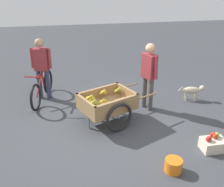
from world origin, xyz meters
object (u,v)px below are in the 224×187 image
(cyclist_person, at_px, (41,64))
(dog, at_px, (193,90))
(fruit_cart, at_px, (107,104))
(bicycle, at_px, (42,88))
(plastic_bucket, at_px, (173,165))
(vendor_person, at_px, (149,71))
(apple_crate, at_px, (213,144))

(cyclist_person, xyz_separation_m, dog, (-3.76, 0.77, -0.67))
(fruit_cart, bearing_deg, bicycle, -42.55)
(plastic_bucket, bearing_deg, cyclist_person, -55.24)
(cyclist_person, bearing_deg, bicycle, 75.80)
(bicycle, bearing_deg, vendor_person, 160.98)
(plastic_bucket, height_order, apple_crate, apple_crate)
(dog, bearing_deg, apple_crate, 74.88)
(vendor_person, distance_m, apple_crate, 2.12)
(cyclist_person, bearing_deg, apple_crate, 138.73)
(vendor_person, xyz_separation_m, plastic_bucket, (0.22, 2.23, -0.85))
(fruit_cart, height_order, apple_crate, fruit_cart)
(cyclist_person, bearing_deg, fruit_cart, 133.72)
(fruit_cart, relative_size, bicycle, 1.12)
(dog, height_order, apple_crate, dog)
(fruit_cart, relative_size, plastic_bucket, 6.20)
(plastic_bucket, bearing_deg, fruit_cart, -64.71)
(bicycle, bearing_deg, apple_crate, 140.57)
(bicycle, relative_size, dog, 2.43)
(bicycle, distance_m, dog, 3.85)
(bicycle, height_order, plastic_bucket, bicycle)
(fruit_cart, bearing_deg, vendor_person, -155.64)
(dog, bearing_deg, bicycle, -9.26)
(cyclist_person, distance_m, plastic_bucket, 4.04)
(bicycle, height_order, apple_crate, bicycle)
(bicycle, bearing_deg, cyclist_person, -104.20)
(bicycle, distance_m, plastic_bucket, 3.86)
(dog, relative_size, plastic_bucket, 2.28)
(fruit_cart, height_order, vendor_person, vendor_person)
(fruit_cart, relative_size, cyclist_person, 1.15)
(cyclist_person, relative_size, dog, 2.37)
(vendor_person, bearing_deg, apple_crate, 112.21)
(vendor_person, distance_m, cyclist_person, 2.67)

